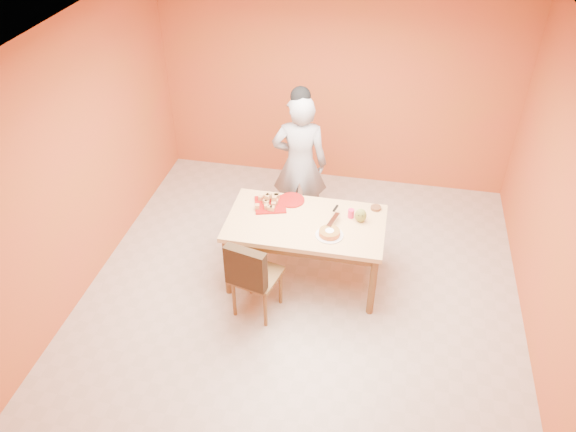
% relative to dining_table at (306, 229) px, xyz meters
% --- Properties ---
extents(floor, '(5.00, 5.00, 0.00)m').
position_rel_dining_table_xyz_m(floor, '(0.01, -0.39, -0.67)').
color(floor, beige).
rests_on(floor, ground).
extents(ceiling, '(5.00, 5.00, 0.00)m').
position_rel_dining_table_xyz_m(ceiling, '(0.01, -0.39, 2.03)').
color(ceiling, silver).
rests_on(ceiling, wall_back).
extents(wall_back, '(4.50, 0.00, 4.50)m').
position_rel_dining_table_xyz_m(wall_back, '(0.01, 2.11, 0.68)').
color(wall_back, '#CD4E2F').
rests_on(wall_back, floor).
extents(wall_left, '(0.00, 5.00, 5.00)m').
position_rel_dining_table_xyz_m(wall_left, '(-2.24, -0.39, 0.68)').
color(wall_left, '#CD4E2F').
rests_on(wall_left, floor).
extents(wall_right, '(0.00, 5.00, 5.00)m').
position_rel_dining_table_xyz_m(wall_right, '(2.26, -0.39, 0.68)').
color(wall_right, '#CD4E2F').
rests_on(wall_right, floor).
extents(dining_table, '(1.60, 0.90, 0.76)m').
position_rel_dining_table_xyz_m(dining_table, '(0.00, 0.00, 0.00)').
color(dining_table, '#E3B377').
rests_on(dining_table, floor).
extents(dining_chair, '(0.52, 0.59, 0.93)m').
position_rel_dining_table_xyz_m(dining_chair, '(-0.38, -0.59, -0.18)').
color(dining_chair, brown).
rests_on(dining_chair, floor).
extents(pastry_pile, '(0.29, 0.29, 0.09)m').
position_rel_dining_table_xyz_m(pastry_pile, '(-0.42, 0.20, 0.16)').
color(pastry_pile, tan).
rests_on(pastry_pile, pastry_platter).
extents(person, '(0.68, 0.49, 1.73)m').
position_rel_dining_table_xyz_m(person, '(-0.23, 0.90, 0.20)').
color(person, '#969698').
rests_on(person, floor).
extents(pastry_platter, '(0.40, 0.40, 0.02)m').
position_rel_dining_table_xyz_m(pastry_platter, '(-0.42, 0.20, 0.10)').
color(pastry_platter, maroon).
rests_on(pastry_platter, dining_table).
extents(red_dinner_plate, '(0.36, 0.36, 0.02)m').
position_rel_dining_table_xyz_m(red_dinner_plate, '(-0.21, 0.33, 0.10)').
color(red_dinner_plate, maroon).
rests_on(red_dinner_plate, dining_table).
extents(white_cake_plate, '(0.35, 0.35, 0.01)m').
position_rel_dining_table_xyz_m(white_cake_plate, '(0.27, -0.18, 0.10)').
color(white_cake_plate, white).
rests_on(white_cake_plate, dining_table).
extents(sponge_cake, '(0.22, 0.22, 0.05)m').
position_rel_dining_table_xyz_m(sponge_cake, '(0.27, -0.18, 0.13)').
color(sponge_cake, orange).
rests_on(sponge_cake, white_cake_plate).
extents(cake_server, '(0.11, 0.26, 0.01)m').
position_rel_dining_table_xyz_m(cake_server, '(0.28, -0.00, 0.16)').
color(cake_server, silver).
rests_on(cake_server, sponge_cake).
extents(egg_ornament, '(0.15, 0.13, 0.15)m').
position_rel_dining_table_xyz_m(egg_ornament, '(0.54, 0.11, 0.17)').
color(egg_ornament, olive).
rests_on(egg_ornament, dining_table).
extents(magenta_glass, '(0.07, 0.07, 0.09)m').
position_rel_dining_table_xyz_m(magenta_glass, '(0.44, 0.16, 0.14)').
color(magenta_glass, '#DD2152').
rests_on(magenta_glass, dining_table).
extents(checker_tin, '(0.11, 0.11, 0.03)m').
position_rel_dining_table_xyz_m(checker_tin, '(0.68, 0.35, 0.11)').
color(checker_tin, '#371C0F').
rests_on(checker_tin, dining_table).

